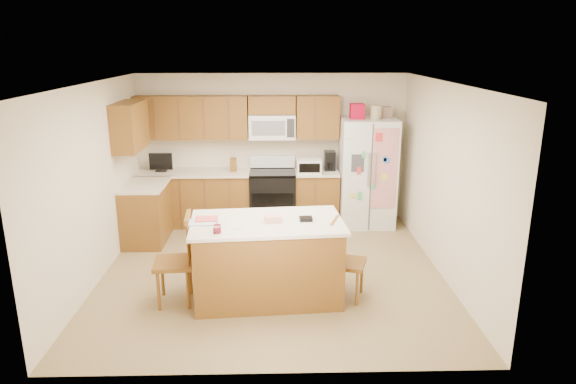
{
  "coord_description": "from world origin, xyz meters",
  "views": [
    {
      "loc": [
        0.05,
        -6.38,
        2.96
      ],
      "look_at": [
        0.22,
        0.35,
        1.01
      ],
      "focal_mm": 32.0,
      "sensor_mm": 36.0,
      "label": 1
    }
  ],
  "objects_px": {
    "island": "(267,259)",
    "windsor_chair_back": "(259,242)",
    "refrigerator": "(367,171)",
    "stove": "(273,197)",
    "windsor_chair_left": "(176,262)",
    "windsor_chair_right": "(346,262)"
  },
  "relations": [
    {
      "from": "island",
      "to": "windsor_chair_back",
      "type": "xyz_separation_m",
      "value": [
        -0.12,
        0.7,
        -0.05
      ]
    },
    {
      "from": "stove",
      "to": "windsor_chair_left",
      "type": "bearing_deg",
      "value": -112.06
    },
    {
      "from": "stove",
      "to": "windsor_chair_right",
      "type": "relative_size",
      "value": 1.16
    },
    {
      "from": "stove",
      "to": "refrigerator",
      "type": "xyz_separation_m",
      "value": [
        1.57,
        -0.06,
        0.45
      ]
    },
    {
      "from": "windsor_chair_back",
      "to": "windsor_chair_right",
      "type": "relative_size",
      "value": 0.95
    },
    {
      "from": "windsor_chair_right",
      "to": "windsor_chair_left",
      "type": "bearing_deg",
      "value": -178.05
    },
    {
      "from": "windsor_chair_right",
      "to": "windsor_chair_back",
      "type": "bearing_deg",
      "value": 144.87
    },
    {
      "from": "refrigerator",
      "to": "windsor_chair_left",
      "type": "distance_m",
      "value": 3.83
    },
    {
      "from": "island",
      "to": "windsor_chair_back",
      "type": "height_order",
      "value": "island"
    },
    {
      "from": "windsor_chair_right",
      "to": "stove",
      "type": "bearing_deg",
      "value": 108.03
    },
    {
      "from": "refrigerator",
      "to": "windsor_chair_back",
      "type": "relative_size",
      "value": 2.21
    },
    {
      "from": "refrigerator",
      "to": "windsor_chair_right",
      "type": "bearing_deg",
      "value": -104.75
    },
    {
      "from": "stove",
      "to": "windsor_chair_left",
      "type": "distance_m",
      "value": 2.98
    },
    {
      "from": "refrigerator",
      "to": "windsor_chair_back",
      "type": "bearing_deg",
      "value": -132.6
    },
    {
      "from": "stove",
      "to": "refrigerator",
      "type": "relative_size",
      "value": 0.55
    },
    {
      "from": "windsor_chair_left",
      "to": "windsor_chair_right",
      "type": "height_order",
      "value": "windsor_chair_left"
    },
    {
      "from": "refrigerator",
      "to": "windsor_chair_left",
      "type": "bearing_deg",
      "value": -134.89
    },
    {
      "from": "windsor_chair_back",
      "to": "windsor_chair_right",
      "type": "height_order",
      "value": "windsor_chair_right"
    },
    {
      "from": "island",
      "to": "windsor_chair_back",
      "type": "relative_size",
      "value": 2.0
    },
    {
      "from": "stove",
      "to": "windsor_chair_left",
      "type": "xyz_separation_m",
      "value": [
        -1.12,
        -2.76,
        0.04
      ]
    },
    {
      "from": "refrigerator",
      "to": "windsor_chair_back",
      "type": "height_order",
      "value": "refrigerator"
    },
    {
      "from": "stove",
      "to": "island",
      "type": "distance_m",
      "value": 2.66
    }
  ]
}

